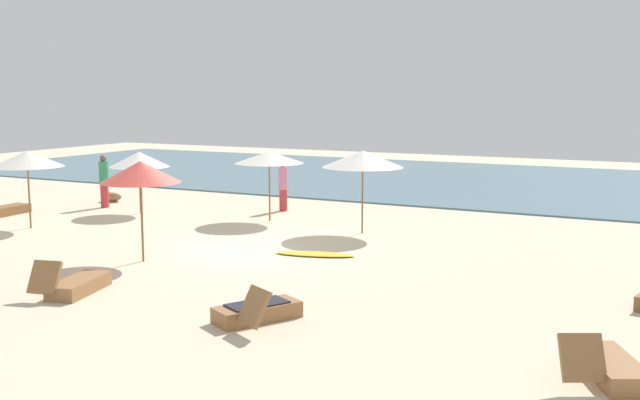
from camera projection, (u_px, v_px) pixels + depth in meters
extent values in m
plane|color=beige|center=(235.00, 253.00, 18.38)|extent=(60.00, 60.00, 0.00)
cube|color=slate|center=(449.00, 180.00, 33.34)|extent=(48.00, 16.00, 0.06)
cylinder|color=brown|center=(362.00, 193.00, 20.79)|extent=(0.04, 0.04, 2.25)
cone|color=silver|center=(363.00, 159.00, 20.65)|extent=(2.25, 2.25, 0.46)
cylinder|color=brown|center=(29.00, 191.00, 21.59)|extent=(0.05, 0.05, 2.18)
cone|color=silver|center=(27.00, 159.00, 21.46)|extent=(2.04, 2.04, 0.46)
cylinder|color=brown|center=(140.00, 183.00, 24.23)|extent=(0.06, 0.06, 1.95)
cone|color=white|center=(139.00, 159.00, 24.12)|extent=(1.92, 1.92, 0.49)
cylinder|color=brown|center=(269.00, 187.00, 22.86)|extent=(0.05, 0.05, 2.06)
cone|color=silver|center=(269.00, 157.00, 22.73)|extent=(2.08, 2.08, 0.35)
cylinder|color=brown|center=(142.00, 213.00, 17.32)|extent=(0.05, 0.05, 2.28)
cone|color=#D84C3F|center=(140.00, 172.00, 17.18)|extent=(1.84, 1.84, 0.49)
cube|color=brown|center=(7.00, 210.00, 24.08)|extent=(0.71, 1.54, 0.28)
cube|color=olive|center=(79.00, 286.00, 14.72)|extent=(0.95, 1.60, 0.28)
cube|color=olive|center=(45.00, 277.00, 14.16)|extent=(0.65, 0.51, 0.60)
cube|color=olive|center=(257.00, 312.00, 12.95)|extent=(1.23, 1.61, 0.28)
cube|color=olive|center=(254.00, 307.00, 12.22)|extent=(0.68, 0.59, 0.60)
cube|color=#26262D|center=(257.00, 304.00, 12.93)|extent=(0.94, 1.17, 0.03)
cube|color=olive|center=(612.00, 368.00, 10.33)|extent=(1.21, 1.61, 0.28)
cube|color=olive|center=(582.00, 358.00, 9.89)|extent=(0.68, 0.61, 0.59)
cylinder|color=#BF3338|center=(105.00, 196.00, 25.57)|extent=(0.33, 0.33, 0.77)
cylinder|color=#338C59|center=(104.00, 173.00, 25.46)|extent=(0.39, 0.39, 0.81)
sphere|color=brown|center=(103.00, 158.00, 25.38)|extent=(0.22, 0.22, 0.22)
cylinder|color=#BF3338|center=(283.00, 200.00, 24.82)|extent=(0.30, 0.30, 0.72)
cylinder|color=#D17299|center=(283.00, 178.00, 24.72)|extent=(0.35, 0.35, 0.75)
sphere|color=tan|center=(283.00, 164.00, 24.65)|extent=(0.20, 0.20, 0.20)
cube|color=olive|center=(112.00, 202.00, 26.83)|extent=(0.48, 0.37, 0.04)
ellipsoid|color=olive|center=(112.00, 197.00, 26.81)|extent=(0.78, 0.57, 0.32)
sphere|color=olive|center=(108.00, 194.00, 27.04)|extent=(0.22, 0.22, 0.22)
ellipsoid|color=gold|center=(315.00, 254.00, 18.10)|extent=(2.02, 1.04, 0.07)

